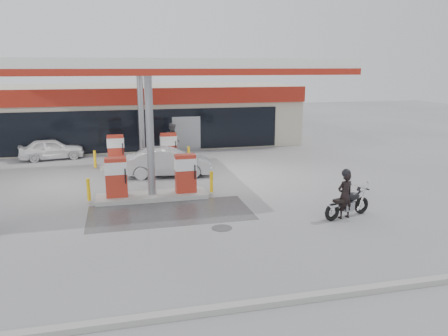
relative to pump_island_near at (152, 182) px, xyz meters
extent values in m
plane|color=gray|center=(0.00, -2.00, -0.71)|extent=(90.00, 90.00, 0.00)
cube|color=#4C4C4F|center=(0.50, -2.00, -0.71)|extent=(6.00, 3.00, 0.00)
cylinder|color=#38383A|center=(2.00, -4.00, -0.71)|extent=(0.70, 0.70, 0.01)
cube|color=gray|center=(0.00, -9.00, -0.64)|extent=(28.00, 0.25, 0.15)
cube|color=#BDB49E|center=(0.00, 14.00, 1.29)|extent=(22.00, 8.00, 4.00)
cube|color=black|center=(0.00, 9.97, 0.69)|extent=(18.00, 0.10, 2.60)
cube|color=maroon|center=(0.00, 9.90, 2.79)|extent=(22.00, 0.25, 1.00)
cube|color=navy|center=(7.00, 9.85, 2.79)|extent=(3.50, 0.12, 0.80)
cube|color=gray|center=(3.00, 9.93, 0.39)|extent=(1.80, 0.14, 2.20)
cube|color=silver|center=(0.00, 3.00, 4.59)|extent=(16.00, 10.00, 0.60)
cube|color=maroon|center=(0.00, -1.95, 4.41)|extent=(16.00, 0.12, 0.24)
cube|color=maroon|center=(0.00, 7.95, 4.41)|extent=(16.00, 0.12, 0.24)
cylinder|color=gray|center=(0.00, 0.00, 1.88)|extent=(0.32, 0.32, 5.00)
cylinder|color=gray|center=(0.00, 6.00, 1.88)|extent=(0.32, 0.32, 5.00)
cube|color=#9E9E99|center=(0.00, 0.00, -0.62)|extent=(4.50, 1.30, 0.18)
cube|color=#A3291B|center=(-1.40, 0.00, 0.27)|extent=(0.85, 0.48, 1.60)
cube|color=#A3291B|center=(1.40, 0.00, 0.27)|extent=(0.85, 0.48, 1.60)
cube|color=silver|center=(-1.40, 0.00, 0.67)|extent=(0.88, 0.52, 0.50)
cube|color=silver|center=(1.40, 0.00, 0.67)|extent=(0.88, 0.52, 0.50)
cylinder|color=yellow|center=(-2.50, 0.00, -0.17)|extent=(0.14, 0.14, 0.90)
cylinder|color=yellow|center=(2.50, 0.00, -0.17)|extent=(0.14, 0.14, 0.90)
cube|color=#9E9E99|center=(0.00, 6.00, -0.62)|extent=(4.50, 1.30, 0.18)
cube|color=#A3291B|center=(-1.40, 6.00, 0.27)|extent=(0.85, 0.48, 1.60)
cube|color=#A3291B|center=(1.40, 6.00, 0.27)|extent=(0.85, 0.48, 1.60)
cube|color=silver|center=(-1.40, 6.00, 0.67)|extent=(0.88, 0.52, 0.50)
cube|color=silver|center=(1.40, 6.00, 0.67)|extent=(0.88, 0.52, 0.50)
cylinder|color=yellow|center=(-2.50, 6.00, -0.17)|extent=(0.14, 0.14, 0.90)
cylinder|color=yellow|center=(2.50, 6.00, -0.17)|extent=(0.14, 0.14, 0.90)
torus|color=black|center=(7.35, -3.78, -0.39)|extent=(0.66, 0.33, 0.64)
torus|color=black|center=(5.94, -4.22, -0.39)|extent=(0.66, 0.33, 0.64)
cube|color=gray|center=(6.69, -3.98, -0.30)|extent=(0.49, 0.37, 0.32)
cube|color=black|center=(6.53, -4.03, -0.20)|extent=(0.95, 0.39, 0.09)
ellipsoid|color=black|center=(6.84, -3.94, 0.04)|extent=(0.67, 0.50, 0.30)
cube|color=black|center=(6.33, -4.10, -0.03)|extent=(0.64, 0.42, 0.11)
cylinder|color=silver|center=(7.15, -3.84, 0.36)|extent=(0.28, 0.79, 0.04)
sphere|color=silver|center=(7.27, -3.80, 0.23)|extent=(0.19, 0.19, 0.19)
cylinder|color=silver|center=(6.13, -4.00, -0.41)|extent=(0.95, 0.37, 0.09)
imported|color=black|center=(6.49, -4.04, 0.14)|extent=(0.69, 0.53, 1.71)
imported|color=white|center=(-5.06, 9.20, -0.10)|extent=(3.78, 2.01, 1.23)
imported|color=#5E5D63|center=(1.91, 8.25, 0.31)|extent=(1.10, 1.22, 2.03)
imported|color=#A7AAAF|center=(1.08, 3.60, -0.01)|extent=(4.40, 1.96, 1.40)
imported|color=#470F10|center=(-7.05, 10.98, -0.06)|extent=(4.69, 2.44, 1.30)
camera|label=1|loc=(-1.22, -17.47, 4.63)|focal=35.00mm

